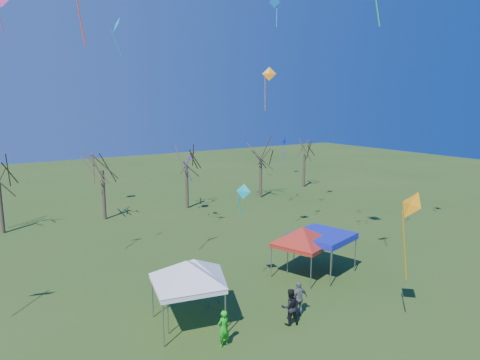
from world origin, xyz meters
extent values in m
plane|color=#2A4E19|center=(0.00, 0.00, 0.00)|extent=(140.00, 140.00, 0.00)
cylinder|color=#3D2D21|center=(-10.77, 24.65, 2.14)|extent=(0.32, 0.32, 4.28)
cylinder|color=#3D2D21|center=(-2.37, 24.38, 2.32)|extent=(0.32, 0.32, 4.64)
cylinder|color=#3D2D21|center=(6.03, 24.04, 2.24)|extent=(0.32, 0.32, 4.49)
cylinder|color=#3D2D21|center=(15.36, 24.00, 2.24)|extent=(0.32, 0.32, 4.47)
cylinder|color=#3D2D21|center=(23.72, 26.07, 2.12)|extent=(0.32, 0.32, 4.23)
cylinder|color=gray|center=(-6.17, 1.38, 1.04)|extent=(0.06, 0.06, 2.08)
cylinder|color=gray|center=(-5.56, 4.23, 1.04)|extent=(0.06, 0.06, 2.08)
cylinder|color=gray|center=(-3.32, 0.77, 1.04)|extent=(0.06, 0.06, 2.08)
cylinder|color=gray|center=(-2.71, 3.62, 1.04)|extent=(0.06, 0.06, 2.08)
cube|color=white|center=(-4.44, 2.50, 2.21)|extent=(3.70, 3.70, 0.25)
pyramid|color=white|center=(-4.44, 2.50, 3.37)|extent=(4.32, 4.32, 1.04)
cylinder|color=gray|center=(-5.56, 2.31, 0.97)|extent=(0.06, 0.06, 1.94)
cylinder|color=gray|center=(-4.50, 4.81, 0.97)|extent=(0.06, 0.06, 1.94)
cylinder|color=gray|center=(-3.05, 1.25, 0.97)|extent=(0.06, 0.06, 1.94)
cylinder|color=gray|center=(-2.00, 3.75, 0.97)|extent=(0.06, 0.06, 1.94)
cube|color=white|center=(-3.78, 3.03, 2.06)|extent=(3.81, 3.81, 0.23)
pyramid|color=white|center=(-3.78, 3.03, 3.14)|extent=(3.79, 3.79, 0.97)
cylinder|color=gray|center=(3.46, 2.36, 0.99)|extent=(0.06, 0.06, 1.99)
cylinder|color=gray|center=(2.54, 4.98, 0.99)|extent=(0.06, 0.06, 1.99)
cylinder|color=gray|center=(6.08, 3.28, 0.99)|extent=(0.06, 0.06, 1.99)
cylinder|color=gray|center=(5.16, 5.91, 0.99)|extent=(0.06, 0.06, 1.99)
cube|color=#A91E10|center=(4.31, 4.13, 2.11)|extent=(3.80, 3.80, 0.24)
pyramid|color=#A91E10|center=(4.31, 4.13, 3.22)|extent=(3.97, 3.97, 0.99)
cylinder|color=gray|center=(4.65, 1.97, 1.11)|extent=(0.07, 0.07, 2.22)
cylinder|color=gray|center=(3.83, 4.96, 1.11)|extent=(0.07, 0.07, 2.22)
cylinder|color=gray|center=(7.65, 2.78, 1.11)|extent=(0.07, 0.07, 2.22)
cylinder|color=gray|center=(6.83, 5.78, 1.11)|extent=(0.07, 0.07, 2.22)
cube|color=#101BAC|center=(5.74, 3.87, 2.35)|extent=(4.09, 4.09, 0.27)
cube|color=#101BAC|center=(5.74, 3.87, 2.55)|extent=(4.09, 4.09, 0.13)
imported|color=green|center=(-3.88, 0.03, 0.86)|extent=(0.67, 0.48, 1.71)
imported|color=slate|center=(0.82, 0.37, 0.91)|extent=(1.09, 0.49, 1.83)
imported|color=black|center=(-0.15, -0.11, 0.92)|extent=(1.06, 0.93, 1.84)
cone|color=orange|center=(5.53, 9.44, 12.79)|extent=(0.98, 0.90, 0.97)
cube|color=orange|center=(5.32, 9.62, 11.37)|extent=(0.41, 0.48, 2.34)
cube|color=red|center=(-7.68, 6.77, 15.18)|extent=(0.31, 0.66, 3.47)
cube|color=green|center=(4.38, -0.63, 15.31)|extent=(0.28, 0.70, 1.94)
cone|color=#4F19B4|center=(3.51, 18.23, 6.00)|extent=(0.25, 0.69, 0.68)
cube|color=#4F19B4|center=(3.52, 18.59, 4.87)|extent=(0.76, 0.05, 1.93)
cone|color=#0CAEB5|center=(-0.19, 4.01, 6.00)|extent=(0.66, 0.83, 0.86)
cube|color=#0CAEB5|center=(-0.31, 4.19, 5.12)|extent=(0.40, 0.29, 1.35)
cone|color=#E2328D|center=(-9.23, 24.93, 18.77)|extent=(1.26, 1.22, 1.21)
cube|color=#E2328D|center=(-9.46, 25.15, 17.35)|extent=(0.49, 0.52, 2.22)
cone|color=#0BA4AD|center=(-2.72, 17.04, 16.37)|extent=(0.74, 1.30, 1.16)
cube|color=#0BA4AD|center=(-2.69, 17.39, 15.14)|extent=(0.75, 0.11, 1.85)
cone|color=#163BF1|center=(15.45, 19.93, 6.85)|extent=(0.89, 0.62, 0.90)
cube|color=#163BF1|center=(15.30, 19.84, 5.54)|extent=(0.23, 0.36, 2.18)
cone|color=blue|center=(5.27, 8.58, 17.32)|extent=(0.70, 0.63, 0.75)
cube|color=blue|center=(5.38, 8.49, 16.43)|extent=(0.24, 0.28, 1.41)
cone|color=orange|center=(3.74, -3.68, 6.31)|extent=(1.10, 1.48, 1.21)
cube|color=orange|center=(3.81, -3.45, 4.30)|extent=(0.50, 0.20, 3.36)
camera|label=1|loc=(-12.83, -15.17, 10.83)|focal=32.00mm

